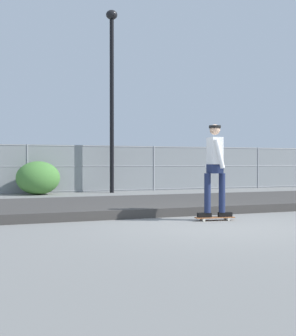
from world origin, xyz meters
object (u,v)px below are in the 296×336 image
object	(u,v)px
skater	(215,164)
shrub_left	(38,178)
skateboard	(215,218)
street_lamp	(112,80)
parked_car_near	(20,170)
parked_car_mid	(132,169)
parked_car_far	(245,169)

from	to	relation	value
skater	shrub_left	size ratio (longest dim) A/B	1.19
skateboard	street_lamp	xyz separation A→B (m)	(0.24, 8.52, 4.29)
skater	parked_car_near	bearing A→B (deg)	102.77
skater	parked_car_mid	world-z (taller)	skater
skateboard	parked_car_far	bearing A→B (deg)	54.95
street_lamp	parked_car_near	size ratio (longest dim) A/B	1.58
skater	parked_car_near	distance (m)	13.08
street_lamp	skater	bearing A→B (deg)	-91.62
parked_car_mid	shrub_left	xyz separation A→B (m)	(-5.02, -4.30, -0.23)
skateboard	shrub_left	distance (m)	8.84
parked_car_mid	parked_car_far	distance (m)	6.15
skateboard	skater	size ratio (longest dim) A/B	0.44
parked_car_near	skater	bearing A→B (deg)	-77.23
parked_car_near	shrub_left	size ratio (longest dim) A/B	2.83
skater	street_lamp	distance (m)	9.11
parked_car_far	shrub_left	size ratio (longest dim) A/B	2.88
parked_car_near	parked_car_mid	world-z (taller)	same
skateboard	shrub_left	size ratio (longest dim) A/B	0.52
parked_car_far	skateboard	bearing A→B (deg)	-125.05
skater	parked_car_far	bearing A→B (deg)	54.95
skater	parked_car_near	world-z (taller)	skater
parked_car_far	shrub_left	world-z (taller)	parked_car_far
skateboard	skater	world-z (taller)	skater
parked_car_mid	shrub_left	size ratio (longest dim) A/B	2.85
parked_car_far	shrub_left	bearing A→B (deg)	-161.10
skater	skateboard	bearing A→B (deg)	180.00
skater	street_lamp	bearing A→B (deg)	88.38
street_lamp	shrub_left	size ratio (longest dim) A/B	4.47
skater	parked_car_near	xyz separation A→B (m)	(-2.89, 12.76, -0.30)
shrub_left	street_lamp	bearing A→B (deg)	1.40
street_lamp	shrub_left	distance (m)	4.66
street_lamp	shrub_left	xyz separation A→B (m)	(-2.78, -0.07, -3.74)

